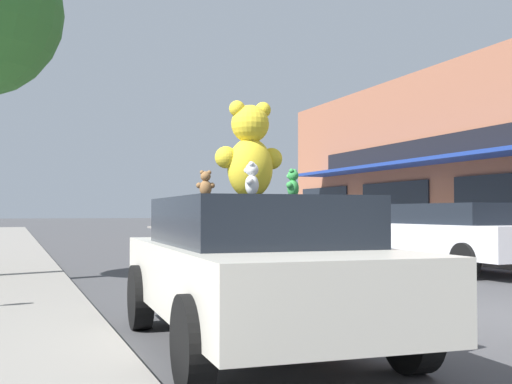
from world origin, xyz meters
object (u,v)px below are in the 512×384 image
at_px(teddy_bear_white, 252,179).
at_px(plush_art_car, 254,266).
at_px(teddy_bear_cream, 256,190).
at_px(parked_car_far_center, 453,233).
at_px(teddy_bear_teal, 250,187).
at_px(teddy_bear_brown, 206,184).
at_px(teddy_bear_green, 293,183).
at_px(teddy_bear_giant, 250,152).

bearing_deg(teddy_bear_white, plush_art_car, -173.30).
relative_size(plush_art_car, teddy_bear_cream, 18.85).
xyz_separation_m(teddy_bear_cream, parked_car_far_center, (6.37, 4.83, -0.70)).
bearing_deg(teddy_bear_teal, teddy_bear_brown, 80.45).
bearing_deg(plush_art_car, teddy_bear_white, -109.89).
relative_size(teddy_bear_green, teddy_bear_cream, 1.16).
bearing_deg(teddy_bear_teal, teddy_bear_giant, 96.60).
relative_size(teddy_bear_giant, teddy_bear_green, 3.73).
distance_m(teddy_bear_white, parked_car_far_center, 9.52).
distance_m(teddy_bear_teal, teddy_bear_cream, 0.15).
relative_size(teddy_bear_teal, teddy_bear_cream, 1.18).
bearing_deg(teddy_bear_giant, teddy_bear_green, 108.46).
xyz_separation_m(teddy_bear_green, teddy_bear_teal, (-0.03, 1.05, 0.00)).
bearing_deg(plush_art_car, teddy_bear_brown, -150.20).
bearing_deg(teddy_bear_teal, parked_car_far_center, -115.69).
relative_size(teddy_bear_brown, teddy_bear_white, 0.80).
bearing_deg(parked_car_far_center, teddy_bear_white, -137.61).
relative_size(teddy_bear_giant, teddy_bear_teal, 3.68).
bearing_deg(teddy_bear_cream, plush_art_car, 85.40).
bearing_deg(teddy_bear_cream, teddy_bear_green, 103.41).
bearing_deg(plush_art_car, teddy_bear_teal, 75.00).
relative_size(teddy_bear_giant, parked_car_far_center, 0.20).
height_order(teddy_bear_green, teddy_bear_teal, teddy_bear_teal).
height_order(teddy_bear_giant, teddy_bear_white, teddy_bear_giant).
height_order(plush_art_car, teddy_bear_white, teddy_bear_white).
bearing_deg(teddy_bear_white, teddy_bear_giant, -170.36).
relative_size(plush_art_car, teddy_bear_green, 16.19).
height_order(teddy_bear_giant, teddy_bear_teal, teddy_bear_giant).
bearing_deg(parked_car_far_center, teddy_bear_cream, -142.84).
relative_size(teddy_bear_brown, teddy_bear_teal, 0.85).
bearing_deg(plush_art_car, teddy_bear_giant, 78.35).
bearing_deg(teddy_bear_green, teddy_bear_cream, -137.62).
xyz_separation_m(plush_art_car, teddy_bear_cream, (0.37, 0.91, 0.75)).
bearing_deg(parked_car_far_center, teddy_bear_green, -137.16).
distance_m(teddy_bear_giant, teddy_bear_white, 1.16).
bearing_deg(teddy_bear_green, parked_car_far_center, 179.25).
bearing_deg(teddy_bear_giant, teddy_bear_teal, -108.97).
bearing_deg(teddy_bear_cream, teddy_bear_giant, 80.20).
distance_m(teddy_bear_teal, parked_car_far_center, 8.17).
relative_size(teddy_bear_giant, teddy_bear_brown, 4.34).
bearing_deg(teddy_bear_green, teddy_bear_giant, -116.63).
distance_m(teddy_bear_white, teddy_bear_cream, 1.70).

